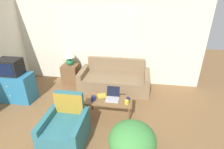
% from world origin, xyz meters
% --- Properties ---
extents(wall_back, '(5.82, 0.06, 2.60)m').
position_xyz_m(wall_back, '(-0.00, 4.04, 1.31)').
color(wall_back, silver).
rests_on(wall_back, ground_plane).
extents(couch, '(1.95, 0.87, 0.81)m').
position_xyz_m(couch, '(0.51, 3.59, 0.25)').
color(couch, '#846B4C').
rests_on(couch, ground_plane).
extents(armchair, '(0.73, 0.79, 0.89)m').
position_xyz_m(armchair, '(-0.10, 1.48, 0.28)').
color(armchair, '#2D6B75').
rests_on(armchair, ground_plane).
extents(tv_dresser, '(0.91, 0.49, 0.73)m').
position_xyz_m(tv_dresser, '(-1.91, 2.62, 0.36)').
color(tv_dresser, teal).
rests_on(tv_dresser, ground_plane).
extents(television, '(0.55, 0.39, 0.39)m').
position_xyz_m(television, '(-1.91, 2.61, 0.92)').
color(television, black).
rests_on(television, tv_dresser).
extents(side_table, '(0.46, 0.46, 0.60)m').
position_xyz_m(side_table, '(-0.85, 3.71, 0.30)').
color(side_table, brown).
rests_on(side_table, ground_plane).
extents(table_lamp, '(0.36, 0.36, 0.50)m').
position_xyz_m(table_lamp, '(-0.85, 3.71, 0.92)').
color(table_lamp, '#1E8451').
rests_on(table_lamp, side_table).
extents(coffee_table, '(1.00, 0.48, 0.43)m').
position_xyz_m(coffee_table, '(0.57, 2.33, 0.38)').
color(coffee_table, brown).
rests_on(coffee_table, ground_plane).
extents(laptop, '(0.28, 0.30, 0.24)m').
position_xyz_m(laptop, '(0.64, 2.38, 0.48)').
color(laptop, '#B7B7BC').
rests_on(laptop, coffee_table).
extents(cup_navy, '(0.10, 0.10, 0.10)m').
position_xyz_m(cup_navy, '(0.23, 2.25, 0.48)').
color(cup_navy, '#191E4C').
rests_on(cup_navy, coffee_table).
extents(cup_yellow, '(0.07, 0.07, 0.09)m').
position_xyz_m(cup_yellow, '(0.97, 2.33, 0.47)').
color(cup_yellow, '#191E4C').
rests_on(cup_yellow, coffee_table).
extents(cup_white, '(0.09, 0.09, 0.08)m').
position_xyz_m(cup_white, '(0.95, 2.23, 0.47)').
color(cup_white, gold).
rests_on(cup_white, coffee_table).
extents(book_red, '(0.24, 0.22, 0.04)m').
position_xyz_m(book_red, '(0.38, 2.42, 0.45)').
color(book_red, gold).
rests_on(book_red, coffee_table).
extents(potted_plant, '(0.75, 0.75, 0.75)m').
position_xyz_m(potted_plant, '(1.12, 1.20, 0.46)').
color(potted_plant, '#BCB2A3').
rests_on(potted_plant, ground_plane).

